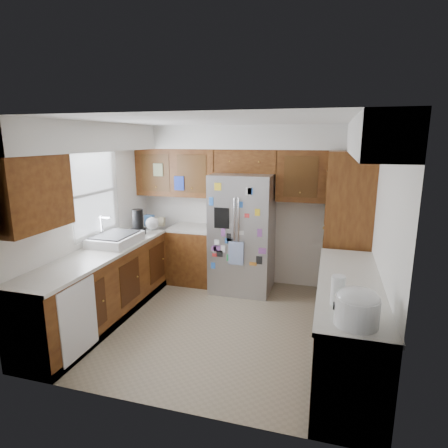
% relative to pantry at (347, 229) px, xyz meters
% --- Properties ---
extents(floor, '(3.60, 3.60, 0.00)m').
position_rel_pantry_xyz_m(floor, '(-1.50, -1.15, -1.07)').
color(floor, gray).
rests_on(floor, ground).
extents(room_shell, '(3.64, 3.24, 2.52)m').
position_rel_pantry_xyz_m(room_shell, '(-1.61, -0.79, 0.75)').
color(room_shell, white).
rests_on(room_shell, ground).
extents(left_counter_run, '(1.36, 3.20, 0.92)m').
position_rel_pantry_xyz_m(left_counter_run, '(-2.86, -1.12, -0.65)').
color(left_counter_run, '#47200D').
rests_on(left_counter_run, ground).
extents(right_counter_run, '(0.63, 2.25, 0.92)m').
position_rel_pantry_xyz_m(right_counter_run, '(0.00, -1.62, -0.65)').
color(right_counter_run, '#47200D').
rests_on(right_counter_run, ground).
extents(pantry, '(0.60, 0.90, 2.15)m').
position_rel_pantry_xyz_m(pantry, '(0.00, 0.00, 0.00)').
color(pantry, '#47200D').
rests_on(pantry, ground).
extents(fridge, '(0.90, 0.79, 1.80)m').
position_rel_pantry_xyz_m(fridge, '(-1.50, 0.05, -0.17)').
color(fridge, '#9A9A9F').
rests_on(fridge, ground).
extents(bridge_cabinet, '(0.96, 0.34, 0.35)m').
position_rel_pantry_xyz_m(bridge_cabinet, '(-1.50, 0.28, 0.90)').
color(bridge_cabinet, '#47200D').
rests_on(bridge_cabinet, fridge).
extents(fridge_top_items, '(0.61, 0.30, 0.25)m').
position_rel_pantry_xyz_m(fridge_top_items, '(-1.55, 0.26, 1.19)').
color(fridge_top_items, '#2531A6').
rests_on(fridge_top_items, bridge_cabinet).
extents(sink_assembly, '(0.52, 0.70, 0.37)m').
position_rel_pantry_xyz_m(sink_assembly, '(-3.00, -1.05, -0.09)').
color(sink_assembly, white).
rests_on(sink_assembly, left_counter_run).
extents(left_counter_clutter, '(0.37, 0.91, 0.38)m').
position_rel_pantry_xyz_m(left_counter_clutter, '(-2.95, -0.32, -0.02)').
color(left_counter_clutter, black).
rests_on(left_counter_clutter, left_counter_run).
extents(rice_cooker, '(0.34, 0.33, 0.29)m').
position_rel_pantry_xyz_m(rice_cooker, '(-0.00, -2.53, -0.00)').
color(rice_cooker, white).
rests_on(rice_cooker, right_counter_run).
extents(paper_towel, '(0.12, 0.12, 0.26)m').
position_rel_pantry_xyz_m(paper_towel, '(-0.14, -2.21, -0.02)').
color(paper_towel, white).
rests_on(paper_towel, right_counter_run).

